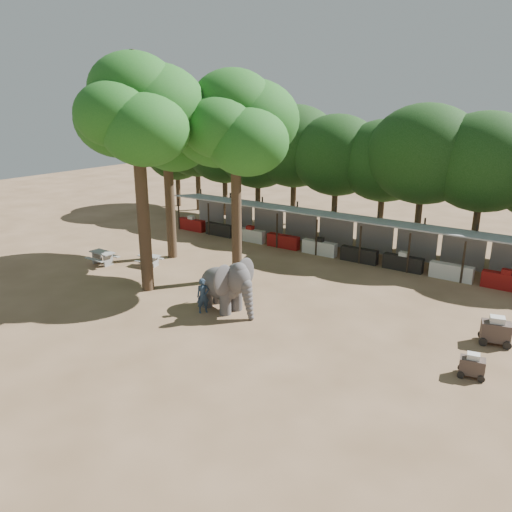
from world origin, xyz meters
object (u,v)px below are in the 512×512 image
Objects in this scene: elephant at (227,285)px; cart_back at (496,331)px; yard_tree_center at (137,112)px; handler at (203,296)px; yard_tree_back at (235,124)px; yard_tree_left at (167,127)px; picnic_table_far at (149,259)px; cart_front at (472,365)px; picnic_table_near at (102,256)px.

elephant is 2.46× the size of cart_back.
yard_tree_center is 9.56m from handler.
yard_tree_back is 8.58m from elephant.
picnic_table_far is at bearing -84.05° from yard_tree_left.
yard_tree_back is 10.66× the size of cart_front.
yard_tree_center is at bearing -11.67° from picnic_table_near.
picnic_table_near is 2.97m from picnic_table_far.
yard_tree_left is at bearing 155.53° from cart_front.
picnic_table_far is (-5.76, -1.32, -8.10)m from yard_tree_back.
elephant is 3.28× the size of cart_front.
yard_tree_left is 3.15× the size of elephant.
yard_tree_center reaches higher than cart_front.
picnic_table_far is 1.44× the size of cart_front.
picnic_table_near is (-5.33, 1.21, -8.68)m from yard_tree_center.
yard_tree_left is 0.92× the size of yard_tree_center.
picnic_table_far is (0.24, -2.32, -7.76)m from yard_tree_left.
yard_tree_left is at bearing 86.86° from handler.
yard_tree_left is at bearing 120.96° from yard_tree_center.
picnic_table_near is at bearing -161.48° from yard_tree_back.
yard_tree_back is at bearing 52.56° from handler.
yard_tree_left is at bearing 59.48° from picnic_table_near.
yard_tree_back reaches higher than yard_tree_left.
handler is 11.99m from cart_front.
handler is 1.20× the size of cart_back.
handler is at bearing -37.53° from yard_tree_left.
handler is at bearing -174.05° from cart_back.
cart_front is at bearing -17.12° from picnic_table_far.
picnic_table_near reaches higher than picnic_table_far.
picnic_table_near is (-10.71, 1.18, -0.78)m from elephant.
yard_tree_back is 7.99× the size of cart_back.
elephant is 8.60m from picnic_table_far.
yard_tree_center is 7.31× the size of picnic_table_near.
handler is 10.13m from picnic_table_near.
handler is 1.12× the size of picnic_table_far.
yard_tree_back is 9.21m from handler.
yard_tree_center is at bearing -54.38° from picnic_table_far.
yard_tree_center is 10.26m from picnic_table_near.
elephant is at bearing -5.18° from picnic_table_near.
picnic_table_far is (-8.13, 2.65, -0.87)m from elephant.
yard_tree_center is at bearing -126.86° from yard_tree_back.
yard_tree_back is 6.65× the size of handler.
cart_back is (12.12, 4.47, -0.25)m from handler.
cart_back is at bearing -7.38° from picnic_table_far.
cart_front reaches higher than picnic_table_near.
yard_tree_center reaches higher than picnic_table_far.
picnic_table_near is (-8.33, -2.79, -8.01)m from yard_tree_back.
handler is at bearing 174.57° from cart_front.
handler is 8.14m from picnic_table_far.
handler is at bearing -10.20° from yard_tree_center.
handler reaches higher than cart_back.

